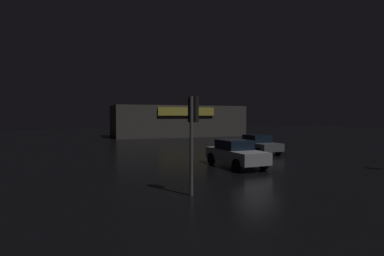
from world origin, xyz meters
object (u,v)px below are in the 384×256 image
object	(u,v)px
store_building	(178,121)
car_far	(236,153)
car_near	(257,144)
traffic_signal_main	(193,123)

from	to	relation	value
store_building	car_far	world-z (taller)	store_building
store_building	car_near	size ratio (longest dim) A/B	4.45
traffic_signal_main	car_far	size ratio (longest dim) A/B	0.80
car_near	car_far	distance (m)	6.93
traffic_signal_main	car_far	xyz separation A→B (m)	(4.69, 5.24, -1.86)
store_building	car_near	xyz separation A→B (m)	(-1.14, -23.30, -1.50)
car_near	traffic_signal_main	bearing A→B (deg)	-132.40
car_far	car_near	bearing A→B (deg)	46.98
car_near	car_far	world-z (taller)	car_far
store_building	traffic_signal_main	size ratio (longest dim) A/B	5.20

